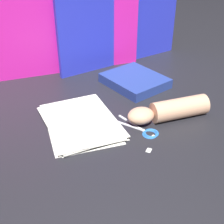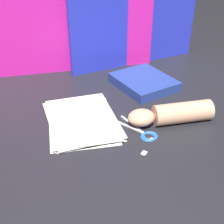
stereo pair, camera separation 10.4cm
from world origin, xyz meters
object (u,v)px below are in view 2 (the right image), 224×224
at_px(scissors, 142,131).
at_px(hand_forearm, 172,114).
at_px(paper_stack, 82,120).
at_px(book_closed, 144,82).

xyz_separation_m(scissors, hand_forearm, (0.12, 0.03, 0.03)).
distance_m(scissors, hand_forearm, 0.13).
distance_m(paper_stack, hand_forearm, 0.31).
relative_size(book_closed, hand_forearm, 0.98).
bearing_deg(book_closed, paper_stack, -145.94).
xyz_separation_m(paper_stack, scissors, (0.18, -0.12, -0.00)).
bearing_deg(scissors, hand_forearm, 14.40).
bearing_deg(scissors, book_closed, 69.65).
height_order(book_closed, hand_forearm, hand_forearm).
bearing_deg(paper_stack, scissors, -32.33).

